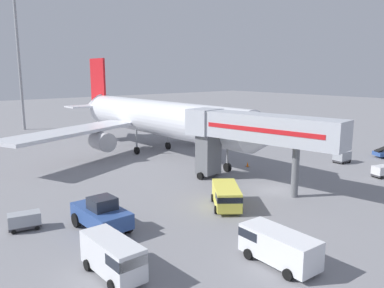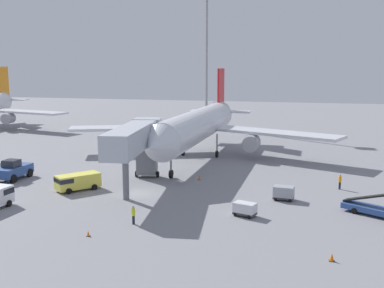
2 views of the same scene
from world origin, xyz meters
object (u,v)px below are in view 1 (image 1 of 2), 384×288
Objects in this scene: baggage_cart_mid_center at (24,220)px; ground_crew_worker_midground at (324,143)px; service_van_rear_left at (227,196)px; baggage_cart_near_left at (342,156)px; baggage_cart_outer_left at (382,171)px; jet_bridge at (250,131)px; pushback_tug at (101,214)px; service_van_far_right at (277,245)px; airplane_at_gate at (155,118)px; apron_light_mast at (16,25)px; service_van_rear_right at (114,256)px; safety_cone_bravo at (248,164)px.

ground_crew_worker_midground reaches higher than baggage_cart_mid_center.
service_van_rear_left is 24.05m from baggage_cart_near_left.
baggage_cart_mid_center is 37.52m from baggage_cart_outer_left.
jet_bridge reaches higher than baggage_cart_mid_center.
pushback_tug is at bearing 167.23° from baggage_cart_outer_left.
service_van_far_right is at bearing -152.91° from ground_crew_worker_midground.
service_van_rear_left is 2.22× the size of baggage_cart_outer_left.
baggage_cart_near_left is at bearing -0.73° from pushback_tug.
ground_crew_worker_midground is (9.37, 13.05, 0.22)m from baggage_cart_outer_left.
ground_crew_worker_midground is (30.06, 8.66, -0.14)m from service_van_rear_left.
airplane_at_gate is 8.38× the size of pushback_tug.
apron_light_mast is (5.92, 69.73, 19.91)m from service_van_far_right.
service_van_rear_right is 0.15× the size of apron_light_mast.
ground_crew_worker_midground is at bearing 13.10° from jet_bridge.
baggage_cart_mid_center reaches higher than safety_cone_bravo.
baggage_cart_near_left is at bearing 5.44° from service_van_rear_left.
service_van_rear_left is 63.83m from apron_light_mast.
service_van_far_right is at bearing -117.32° from service_van_rear_left.
service_van_rear_right is 7.87× the size of safety_cone_bravo.
jet_bridge is 18.24m from baggage_cart_near_left.
safety_cone_bravo is (3.87, -14.91, -4.93)m from airplane_at_gate.
service_van_rear_left is 8.59× the size of safety_cone_bravo.
baggage_cart_near_left is at bearing -2.86° from jet_bridge.
safety_cone_bravo is (-11.25, 6.56, -0.55)m from baggage_cart_near_left.
service_van_rear_right is at bearing 148.99° from service_van_far_right.
service_van_rear_right is (-19.74, -7.11, -4.57)m from jet_bridge.
airplane_at_gate reaches higher than service_van_far_right.
baggage_cart_outer_left is at bearing 10.56° from service_van_far_right.
service_van_rear_right reaches higher than baggage_cart_near_left.
baggage_cart_mid_center is 0.08× the size of apron_light_mast.
service_van_far_right is 2.30× the size of baggage_cart_near_left.
airplane_at_gate reaches higher than baggage_cart_outer_left.
airplane_at_gate is at bearing 104.54° from safety_cone_bravo.
service_van_rear_right is 69.08m from apron_light_mast.
apron_light_mast is (1.20, 60.60, 20.01)m from service_van_rear_left.
jet_bridge is 0.56× the size of apron_light_mast.
service_van_far_right is (8.61, -5.17, -0.08)m from service_van_rear_right.
ground_crew_worker_midground is (21.24, -15.09, -4.26)m from airplane_at_gate.
safety_cone_bravo is at bearing 149.74° from baggage_cart_near_left.
service_van_rear_left is at bearing 62.68° from service_van_far_right.
apron_light_mast reaches higher than service_van_rear_right.
jet_bridge is 7.34× the size of baggage_cart_outer_left.
pushback_tug reaches higher than baggage_cart_mid_center.
service_van_far_right is at bearing -134.09° from safety_cone_bravo.
airplane_at_gate reaches higher than ground_crew_worker_midground.
service_van_rear_left is 10.28m from service_van_far_right.
service_van_rear_right is 45.19m from ground_crew_worker_midground.
service_van_far_right is 0.17× the size of apron_light_mast.
airplane_at_gate is at bearing 51.36° from service_van_rear_right.
airplane_at_gate reaches higher than baggage_cart_near_left.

